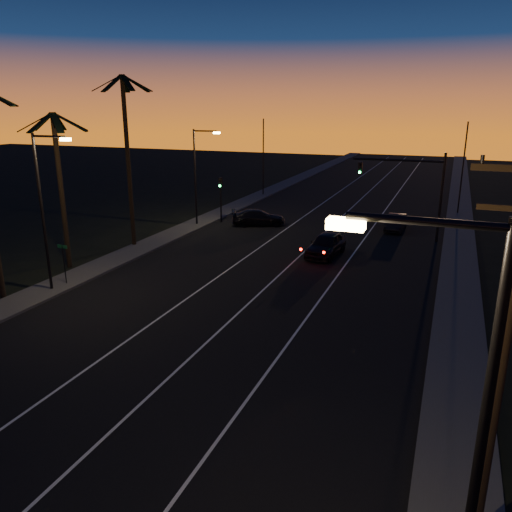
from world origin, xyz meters
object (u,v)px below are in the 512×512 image
at_px(right_car, 396,222).
at_px(cross_car, 258,217).
at_px(utility_pole, 503,349).
at_px(signal_mast, 411,180).
at_px(lead_car, 326,244).

distance_m(right_car, cross_car, 12.12).
bearing_deg(right_car, utility_pole, -80.30).
xyz_separation_m(utility_pole, signal_mast, (-4.46, 29.99, -0.53)).
xyz_separation_m(signal_mast, lead_car, (-4.94, -7.05, -3.95)).
bearing_deg(lead_car, utility_pole, -67.72).
bearing_deg(signal_mast, cross_car, 179.27).
bearing_deg(right_car, cross_car, -167.87).
distance_m(utility_pole, right_car, 33.50).
bearing_deg(signal_mast, lead_car, -125.02).
xyz_separation_m(right_car, cross_car, (-11.85, -2.55, 0.02)).
distance_m(lead_car, cross_car, 10.80).
relative_size(right_car, cross_car, 0.81).
height_order(lead_car, right_car, lead_car).
distance_m(signal_mast, right_car, 5.03).
bearing_deg(signal_mast, utility_pole, -81.53).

